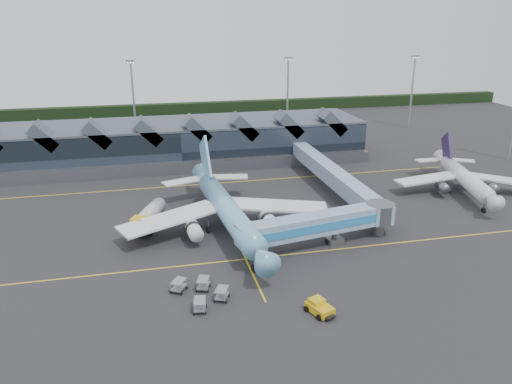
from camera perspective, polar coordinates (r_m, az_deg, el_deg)
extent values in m
plane|color=#29292B|center=(81.04, -2.37, -5.16)|extent=(260.00, 260.00, 0.00)
cube|color=yellow|center=(73.97, -1.18, -7.68)|extent=(120.00, 0.25, 0.01)
cube|color=yellow|center=(106.80, -5.22, 0.96)|extent=(120.00, 0.25, 0.01)
cube|color=yellow|center=(90.08, -3.58, -2.57)|extent=(0.25, 60.00, 0.01)
cube|color=black|center=(185.67, -8.91, 9.37)|extent=(260.00, 4.00, 4.00)
cube|color=black|center=(124.22, -8.90, 5.60)|extent=(90.00, 20.00, 9.00)
cube|color=#44515B|center=(123.20, -9.02, 7.72)|extent=(90.00, 20.00, 0.60)
cube|color=slate|center=(114.46, -8.36, 2.78)|extent=(90.00, 2.50, 2.60)
cube|color=#44515B|center=(117.83, -22.99, 5.94)|extent=(6.43, 6.00, 6.43)
cube|color=#44515B|center=(116.42, -17.64, 6.42)|extent=(6.43, 6.00, 6.43)
cube|color=#44515B|center=(116.05, -12.20, 6.86)|extent=(6.43, 6.00, 6.43)
cube|color=#44515B|center=(116.71, -6.77, 7.23)|extent=(6.43, 6.00, 6.43)
cube|color=#44515B|center=(118.40, -1.43, 7.53)|extent=(6.43, 6.00, 6.43)
cube|color=#44515B|center=(121.06, 3.72, 7.76)|extent=(6.43, 6.00, 6.43)
cube|color=#44515B|center=(124.65, 8.61, 7.93)|extent=(6.43, 6.00, 6.43)
cylinder|color=#919499|center=(146.22, -13.79, 9.95)|extent=(0.56, 0.56, 22.00)
cube|color=slate|center=(144.92, -14.15, 14.24)|extent=(2.40, 0.50, 0.90)
cylinder|color=#919499|center=(152.55, 3.63, 10.84)|extent=(0.56, 0.56, 22.00)
cube|color=slate|center=(151.31, 3.72, 14.96)|extent=(2.40, 0.50, 0.90)
cylinder|color=#919499|center=(166.67, 17.37, 10.74)|extent=(0.56, 0.56, 22.00)
cube|color=slate|center=(165.53, 17.76, 14.50)|extent=(2.40, 0.50, 0.90)
cylinder|color=#76BCF0|center=(81.06, -3.21, -2.17)|extent=(6.01, 29.54, 3.62)
cone|color=#76BCF0|center=(66.00, 0.64, -7.41)|extent=(4.02, 5.31, 3.62)
cube|color=black|center=(65.13, 0.82, -7.05)|extent=(1.40, 0.45, 0.48)
cone|color=#76BCF0|center=(97.52, -5.92, 1.70)|extent=(4.16, 6.98, 3.62)
cube|color=white|center=(80.79, -9.79, -3.00)|extent=(17.28, 11.37, 1.19)
cube|color=white|center=(84.98, 2.64, -1.57)|extent=(17.27, 9.09, 1.19)
cylinder|color=white|center=(78.55, -7.16, -4.24)|extent=(2.65, 5.20, 2.24)
cylinder|color=white|center=(81.44, 1.40, -3.20)|extent=(2.65, 5.20, 2.24)
cube|color=#76BCF0|center=(94.87, -5.79, 3.58)|extent=(1.19, 9.27, 9.98)
cube|color=white|center=(95.58, -8.37, 1.23)|extent=(8.09, 5.20, 0.24)
cube|color=white|center=(97.32, -3.20, 1.74)|extent=(7.92, 4.12, 0.24)
cylinder|color=slate|center=(70.15, -0.24, -8.31)|extent=(0.27, 0.27, 2.10)
cylinder|color=slate|center=(82.63, -5.46, -3.94)|extent=(0.27, 0.27, 2.10)
cylinder|color=slate|center=(84.02, -1.36, -3.45)|extent=(0.27, 0.27, 2.10)
cylinder|color=black|center=(70.46, -0.24, -8.80)|extent=(0.54, 1.37, 1.34)
cylinder|color=white|center=(107.64, 22.78, 1.48)|extent=(8.34, 21.59, 3.07)
cone|color=white|center=(96.65, 25.35, -0.84)|extent=(3.89, 4.34, 3.07)
cube|color=black|center=(96.05, 25.51, -0.57)|extent=(1.21, 0.62, 0.48)
cone|color=white|center=(119.44, 20.61, 3.55)|extent=(4.20, 5.53, 3.07)
cube|color=white|center=(106.26, 18.95, 1.43)|extent=(13.00, 4.77, 1.03)
cube|color=white|center=(111.47, 26.01, 1.31)|extent=(12.93, 10.23, 1.03)
cylinder|color=slate|center=(104.98, 20.54, 0.58)|extent=(2.76, 4.04, 1.90)
cylinder|color=slate|center=(108.52, 25.32, 0.53)|extent=(2.76, 4.04, 1.90)
cube|color=#29184A|center=(117.63, 20.95, 4.71)|extent=(2.17, 6.80, 7.49)
cube|color=white|center=(117.50, 19.15, 3.47)|extent=(5.87, 2.20, 0.26)
cube|color=white|center=(119.80, 22.31, 3.38)|extent=(6.17, 4.68, 0.26)
cylinder|color=slate|center=(99.54, 24.61, -1.66)|extent=(0.29, 0.29, 1.78)
cylinder|color=slate|center=(108.24, 21.16, 0.43)|extent=(0.29, 0.29, 1.78)
cylinder|color=slate|center=(110.13, 23.71, 0.40)|extent=(0.29, 0.29, 1.78)
cylinder|color=black|center=(99.73, 24.56, -1.96)|extent=(0.73, 1.22, 1.14)
cube|color=#7AA8CC|center=(76.81, 7.01, -3.63)|extent=(21.34, 6.91, 3.06)
cube|color=#2984D1|center=(75.53, 7.63, -4.07)|extent=(20.80, 3.91, 1.27)
cube|color=#7AA8CC|center=(72.02, -1.04, -5.10)|extent=(3.31, 3.82, 3.17)
cylinder|color=slate|center=(79.12, 8.94, -4.52)|extent=(0.74, 0.74, 3.80)
cube|color=slate|center=(79.70, 8.89, -5.46)|extent=(2.87, 2.53, 0.95)
cylinder|color=black|center=(79.22, 8.23, -5.67)|extent=(0.59, 1.01, 0.95)
cylinder|color=black|center=(80.27, 9.52, -5.39)|extent=(0.59, 1.01, 0.95)
cylinder|color=slate|center=(82.97, 13.96, -2.30)|extent=(4.65, 4.65, 3.17)
cylinder|color=slate|center=(83.67, 13.86, -3.51)|extent=(1.90, 1.90, 3.80)
cube|color=black|center=(86.22, -12.04, -3.43)|extent=(6.40, 10.26, 0.56)
cube|color=gold|center=(82.57, -13.05, -3.68)|extent=(3.42, 3.30, 2.45)
cube|color=black|center=(81.60, -13.32, -3.56)|extent=(2.32, 1.12, 1.11)
cylinder|color=silver|center=(86.80, -11.79, -2.18)|extent=(4.89, 6.94, 2.56)
sphere|color=silver|center=(89.60, -11.04, -1.44)|extent=(2.45, 2.45, 2.45)
sphere|color=silver|center=(84.04, -12.58, -2.98)|extent=(2.45, 2.45, 2.45)
cylinder|color=black|center=(84.03, -13.74, -4.39)|extent=(0.80, 1.18, 1.11)
cylinder|color=black|center=(83.00, -11.97, -4.56)|extent=(0.80, 1.18, 1.11)
cylinder|color=black|center=(87.31, -12.74, -3.39)|extent=(0.80, 1.18, 1.11)
cylinder|color=black|center=(86.31, -11.03, -3.53)|extent=(0.80, 1.18, 1.11)
cylinder|color=black|center=(89.68, -12.08, -2.71)|extent=(0.80, 1.18, 1.11)
cylinder|color=black|center=(88.70, -10.40, -2.85)|extent=(0.80, 1.18, 1.11)
cube|color=gold|center=(61.85, 7.27, -13.05)|extent=(3.16, 3.89, 0.94)
cube|color=gold|center=(61.83, 6.95, -12.28)|extent=(2.12, 2.01, 0.65)
cube|color=black|center=(60.90, 8.41, -13.94)|extent=(1.49, 1.18, 0.28)
cylinder|color=black|center=(60.69, 7.21, -14.05)|extent=(0.54, 0.80, 0.75)
cylinder|color=black|center=(61.95, 8.73, -13.37)|extent=(0.54, 0.80, 0.75)
cylinder|color=black|center=(62.09, 5.79, -13.15)|extent=(0.54, 0.80, 0.75)
cylinder|color=black|center=(63.31, 7.31, -12.51)|extent=(0.54, 0.80, 0.75)
cube|color=#96999E|center=(66.51, -6.04, -10.59)|extent=(2.00, 2.52, 0.15)
cube|color=#96999E|center=(66.05, -6.07, -9.88)|extent=(2.00, 2.52, 0.08)
cylinder|color=black|center=(67.25, -5.27, -10.56)|extent=(0.22, 0.38, 0.36)
cube|color=#96999E|center=(64.15, -3.93, -11.74)|extent=(2.16, 2.57, 0.15)
cube|color=#96999E|center=(63.67, -3.95, -11.01)|extent=(2.16, 2.57, 0.08)
cylinder|color=black|center=(64.84, -3.09, -11.73)|extent=(0.25, 0.38, 0.36)
cube|color=#96999E|center=(66.53, -8.80, -10.71)|extent=(2.35, 2.60, 0.15)
cube|color=#96999E|center=(66.07, -8.85, -10.00)|extent=(2.35, 2.60, 0.08)
cylinder|color=black|center=(67.02, -7.89, -10.79)|extent=(0.29, 0.37, 0.36)
cube|color=#96999E|center=(62.18, -6.44, -12.93)|extent=(1.73, 2.39, 0.15)
cube|color=#96999E|center=(61.68, -6.48, -12.19)|extent=(1.73, 2.39, 0.08)
cylinder|color=black|center=(63.02, -5.71, -12.82)|extent=(0.18, 0.37, 0.36)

